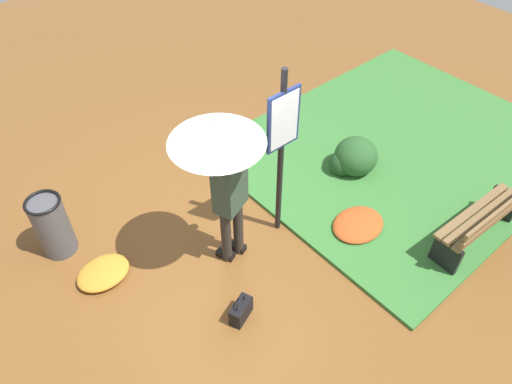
{
  "coord_description": "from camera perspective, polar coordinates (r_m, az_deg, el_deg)",
  "views": [
    {
      "loc": [
        2.23,
        3.3,
        4.73
      ],
      "look_at": [
        -0.36,
        0.28,
        0.85
      ],
      "focal_mm": 34.17,
      "sensor_mm": 36.0,
      "label": 1
    }
  ],
  "objects": [
    {
      "name": "info_sign_post",
      "position": [
        5.34,
        3.08,
        6.24
      ],
      "size": [
        0.44,
        0.07,
        2.3
      ],
      "color": "black",
      "rests_on": "ground_plane"
    },
    {
      "name": "ground_plane",
      "position": [
        6.18,
        -4.28,
        -5.78
      ],
      "size": [
        18.0,
        18.0,
        0.0
      ],
      "primitive_type": "plane",
      "color": "brown"
    },
    {
      "name": "grass_verge",
      "position": [
        7.77,
        16.49,
        4.93
      ],
      "size": [
        4.8,
        4.0,
        0.05
      ],
      "color": "#387533",
      "rests_on": "ground_plane"
    },
    {
      "name": "handbag",
      "position": [
        5.43,
        -1.78,
        -13.69
      ],
      "size": [
        0.33,
        0.24,
        0.37
      ],
      "color": "black",
      "rests_on": "ground_plane"
    },
    {
      "name": "person_with_umbrella",
      "position": [
        4.88,
        -3.91,
        3.54
      ],
      "size": [
        0.96,
        0.96,
        2.04
      ],
      "color": "#2D2823",
      "rests_on": "ground_plane"
    },
    {
      "name": "park_bench",
      "position": [
        6.45,
        25.03,
        -3.09
      ],
      "size": [
        1.4,
        0.42,
        0.75
      ],
      "color": "black",
      "rests_on": "ground_plane"
    },
    {
      "name": "shrub_cluster",
      "position": [
        7.06,
        11.29,
        3.96
      ],
      "size": [
        0.67,
        0.61,
        0.55
      ],
      "color": "#285628",
      "rests_on": "ground_plane"
    },
    {
      "name": "leaf_pile_near_person",
      "position": [
        6.05,
        -17.45,
        -9.0
      ],
      "size": [
        0.63,
        0.5,
        0.14
      ],
      "color": "#C68428",
      "rests_on": "ground_plane"
    },
    {
      "name": "trash_bin",
      "position": [
        6.26,
        -22.75,
        -3.67
      ],
      "size": [
        0.42,
        0.42,
        0.83
      ],
      "color": "#4C4C51",
      "rests_on": "ground_plane"
    },
    {
      "name": "leaf_pile_by_bench",
      "position": [
        6.38,
        11.85,
        -3.76
      ],
      "size": [
        0.72,
        0.58,
        0.16
      ],
      "color": "#B74C1E",
      "rests_on": "ground_plane"
    }
  ]
}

